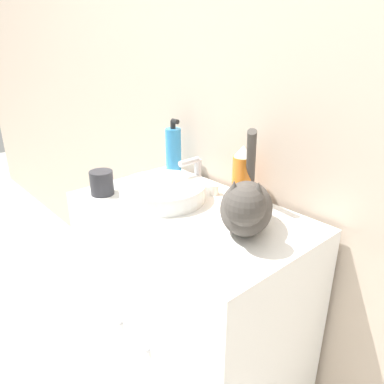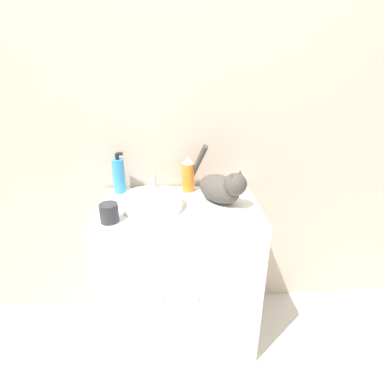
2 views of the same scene
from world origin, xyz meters
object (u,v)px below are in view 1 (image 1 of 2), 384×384
at_px(spray_bottle, 242,174).
at_px(soap_bottle, 173,150).
at_px(cup, 102,183).
at_px(cat, 246,205).

bearing_deg(spray_bottle, soap_bottle, 179.58).
bearing_deg(soap_bottle, spray_bottle, -0.42).
bearing_deg(soap_bottle, cup, -89.04).
xyz_separation_m(cat, soap_bottle, (-0.51, 0.16, 0.01)).
xyz_separation_m(soap_bottle, cup, (0.01, -0.32, -0.05)).
relative_size(soap_bottle, spray_bottle, 1.16).
bearing_deg(spray_bottle, cat, -45.47).
relative_size(cat, cup, 4.09).
bearing_deg(cat, soap_bottle, -144.74).
xyz_separation_m(cat, spray_bottle, (-0.15, 0.16, 0.01)).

